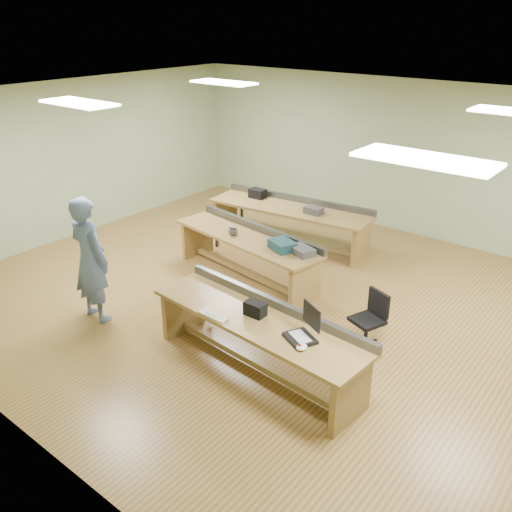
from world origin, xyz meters
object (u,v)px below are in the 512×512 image
at_px(laptop_base, 300,338).
at_px(camera_bag, 255,309).
at_px(drinks_can, 230,229).
at_px(person, 90,259).
at_px(task_chair, 369,328).
at_px(mug, 233,232).
at_px(parts_bin_teal, 282,245).
at_px(workbench_mid, 248,247).
at_px(workbench_front, 259,331).
at_px(parts_bin_grey, 302,251).
at_px(workbench_back, 290,216).

relative_size(laptop_base, camera_bag, 1.36).
distance_m(camera_bag, drinks_can, 2.73).
bearing_deg(person, task_chair, -151.51).
distance_m(task_chair, mug, 2.88).
height_order(task_chair, mug, mug).
distance_m(person, mug, 2.39).
bearing_deg(parts_bin_teal, mug, -178.12).
xyz_separation_m(workbench_mid, laptop_base, (2.43, -2.02, 0.21)).
height_order(workbench_front, person, person).
bearing_deg(drinks_can, camera_bag, -42.44).
bearing_deg(parts_bin_grey, camera_bag, -72.59).
relative_size(camera_bag, mug, 1.86).
height_order(mug, drinks_can, drinks_can).
xyz_separation_m(person, task_chair, (3.48, 1.80, -0.64)).
distance_m(workbench_mid, workbench_back, 1.65).
xyz_separation_m(workbench_mid, person, (-0.89, -2.42, 0.38)).
relative_size(workbench_mid, person, 1.56).
relative_size(person, parts_bin_teal, 4.62).
distance_m(parts_bin_teal, drinks_can, 1.09).
bearing_deg(laptop_base, drinks_can, 170.74).
relative_size(person, parts_bin_grey, 4.68).
bearing_deg(workbench_back, drinks_can, -97.80).
bearing_deg(camera_bag, workbench_front, -15.85).
height_order(laptop_base, drinks_can, drinks_can).
relative_size(parts_bin_teal, drinks_can, 3.58).
bearing_deg(laptop_base, camera_bag, -162.30).
height_order(workbench_front, mug, workbench_front).
relative_size(workbench_front, mug, 22.02).
bearing_deg(parts_bin_grey, task_chair, -21.20).
bearing_deg(laptop_base, parts_bin_grey, 149.86).
distance_m(workbench_back, mug, 1.77).
height_order(workbench_front, parts_bin_grey, workbench_front).
bearing_deg(task_chair, person, -132.68).
bearing_deg(drinks_can, workbench_front, -41.79).
xyz_separation_m(workbench_back, task_chair, (2.88, -2.24, -0.27)).
bearing_deg(task_chair, workbench_front, -102.48).
xyz_separation_m(workbench_back, person, (-0.60, -4.04, 0.37)).
bearing_deg(person, camera_bag, -167.72).
bearing_deg(drinks_can, laptop_base, -35.34).
xyz_separation_m(workbench_front, task_chair, (0.83, 1.31, -0.27)).
distance_m(workbench_front, workbench_back, 4.10).
distance_m(workbench_mid, task_chair, 2.68).
relative_size(workbench_mid, drinks_can, 25.73).
bearing_deg(workbench_front, laptop_base, -3.49).
bearing_deg(parts_bin_teal, camera_bag, -63.12).
bearing_deg(task_chair, parts_bin_grey, 178.84).
height_order(parts_bin_grey, mug, same).
bearing_deg(camera_bag, task_chair, 53.87).
bearing_deg(workbench_mid, laptop_base, -32.15).
relative_size(task_chair, parts_bin_teal, 1.98).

